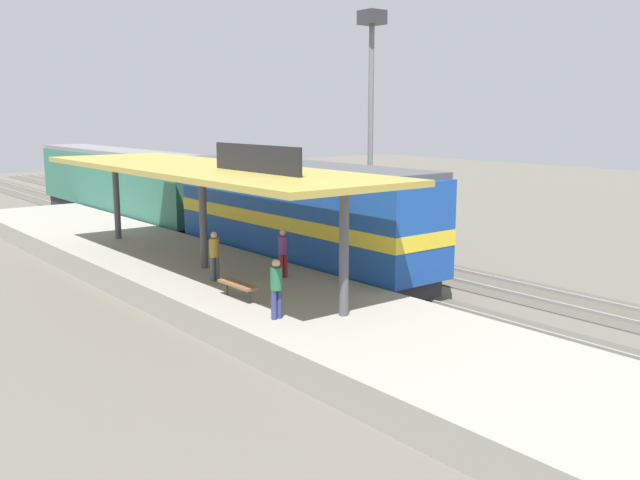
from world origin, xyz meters
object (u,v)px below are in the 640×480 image
(freight_car, at_px, (286,201))
(person_walking, at_px, (276,286))
(passenger_carriage_single, at_px, (122,184))
(light_mast, at_px, (371,77))
(person_waiting, at_px, (214,254))
(platform_bench, at_px, (238,285))
(person_boarding, at_px, (283,251))
(locomotive, at_px, (298,216))

(freight_car, relative_size, person_walking, 7.02)
(passenger_carriage_single, bearing_deg, freight_car, -66.93)
(light_mast, bearing_deg, freight_car, 135.66)
(light_mast, bearing_deg, passenger_carriage_single, 119.25)
(person_waiting, relative_size, person_walking, 1.00)
(platform_bench, distance_m, person_boarding, 3.19)
(person_boarding, bearing_deg, light_mast, 34.22)
(platform_bench, height_order, light_mast, light_mast)
(person_walking, distance_m, person_boarding, 5.03)
(light_mast, bearing_deg, locomotive, -152.43)
(platform_bench, xyz_separation_m, light_mast, (13.80, 8.96, 7.05))
(locomotive, relative_size, freight_car, 1.20)
(passenger_carriage_single, height_order, light_mast, light_mast)
(platform_bench, height_order, person_boarding, person_boarding)
(light_mast, relative_size, person_boarding, 6.84)
(locomotive, xyz_separation_m, passenger_carriage_single, (0.00, 18.00, -0.10))
(platform_bench, relative_size, freight_car, 0.14)
(freight_car, xyz_separation_m, light_mast, (3.20, -3.13, 6.43))
(platform_bench, xyz_separation_m, freight_car, (10.60, 12.09, 0.63))
(person_waiting, bearing_deg, passenger_carriage_single, 75.31)
(freight_car, bearing_deg, passenger_carriage_single, 113.07)
(passenger_carriage_single, relative_size, freight_car, 1.67)
(locomotive, xyz_separation_m, person_walking, (-6.29, -7.39, -0.56))
(locomotive, distance_m, person_walking, 9.73)
(platform_bench, bearing_deg, light_mast, 32.99)
(person_waiting, bearing_deg, locomotive, 23.71)
(freight_car, bearing_deg, person_walking, -126.74)
(person_boarding, bearing_deg, freight_car, 53.65)
(freight_car, bearing_deg, person_waiting, -136.15)
(platform_bench, xyz_separation_m, person_boarding, (2.79, 1.47, 0.51))
(freight_car, height_order, person_waiting, freight_car)
(freight_car, bearing_deg, platform_bench, -131.25)
(freight_car, distance_m, person_boarding, 13.18)
(platform_bench, bearing_deg, person_boarding, 27.78)
(person_walking, bearing_deg, locomotive, 49.59)
(person_waiting, xyz_separation_m, person_boarding, (2.12, -1.07, 0.00))
(light_mast, height_order, person_waiting, light_mast)
(person_waiting, bearing_deg, person_boarding, -26.86)
(platform_bench, distance_m, person_walking, 2.58)
(freight_car, xyz_separation_m, person_boarding, (-7.81, -10.62, -0.12))
(platform_bench, distance_m, freight_car, 16.09)
(light_mast, xyz_separation_m, person_waiting, (-13.13, -6.42, -6.54))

